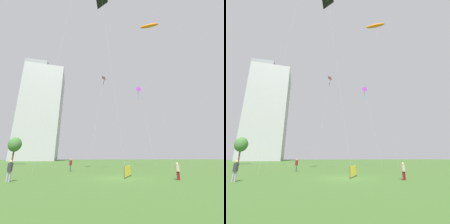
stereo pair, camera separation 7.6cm
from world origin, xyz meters
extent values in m
plane|color=#3D6028|center=(0.00, 0.00, 0.00)|extent=(280.00, 280.00, 0.00)
cylinder|color=gray|center=(-10.20, -0.41, 0.44)|extent=(0.16, 0.16, 0.87)
cylinder|color=gray|center=(-10.02, -0.37, 0.44)|extent=(0.16, 0.16, 0.87)
cylinder|color=#2D2D33|center=(-10.11, -0.39, 1.22)|extent=(0.40, 0.40, 0.69)
sphere|color=tan|center=(-10.11, -0.39, 1.68)|extent=(0.24, 0.24, 0.24)
cylinder|color=maroon|center=(5.15, -2.29, 0.38)|extent=(0.14, 0.14, 0.76)
cylinder|color=maroon|center=(5.00, -2.29, 0.38)|extent=(0.14, 0.14, 0.76)
cylinder|color=tan|center=(5.08, -2.29, 1.06)|extent=(0.35, 0.35, 0.60)
sphere|color=beige|center=(5.08, -2.29, 1.46)|extent=(0.21, 0.21, 0.21)
cylinder|color=#3F593F|center=(-5.46, 9.13, 0.45)|extent=(0.17, 0.17, 0.89)
cylinder|color=#3F593F|center=(-5.45, 9.31, 0.45)|extent=(0.17, 0.17, 0.89)
cylinder|color=maroon|center=(-5.45, 9.22, 1.24)|extent=(0.41, 0.41, 0.71)
sphere|color=tan|center=(-5.45, 9.22, 1.72)|extent=(0.24, 0.24, 0.24)
cylinder|color=silver|center=(-0.26, 22.58, 12.11)|extent=(3.26, 1.03, 24.22)
pyramid|color=#E5598C|center=(1.38, 23.10, 24.25)|extent=(1.38, 1.31, 0.66)
cylinder|color=black|center=(1.37, 23.09, 22.74)|extent=(0.54, 0.51, 2.31)
cylinder|color=silver|center=(11.66, 10.52, 14.15)|extent=(6.29, 7.22, 28.31)
ellipsoid|color=orange|center=(8.52, 6.92, 28.30)|extent=(3.78, 2.13, 0.96)
cylinder|color=silver|center=(16.84, 30.07, 12.73)|extent=(3.26, 2.95, 25.47)
cone|color=purple|center=(15.21, 31.54, 25.47)|extent=(1.87, 1.57, 1.86)
cylinder|color=blue|center=(15.21, 31.54, 23.51)|extent=(0.11, 0.43, 3.31)
cylinder|color=silver|center=(-8.15, 4.39, 15.87)|extent=(3.82, 4.26, 31.75)
cylinder|color=silver|center=(0.32, 4.92, 13.65)|extent=(4.82, 5.02, 27.30)
cylinder|color=brown|center=(-24.72, 38.48, 2.33)|extent=(0.43, 0.43, 4.66)
ellipsoid|color=#3D7033|center=(-24.72, 38.48, 6.01)|extent=(3.86, 3.86, 4.56)
cube|color=gray|center=(-47.66, 121.61, 43.39)|extent=(19.19, 19.13, 86.78)
cube|color=#A8A8AD|center=(-31.33, 90.78, 30.94)|extent=(25.62, 25.53, 61.87)
cylinder|color=#4C4C4C|center=(0.30, -0.60, 0.61)|extent=(0.08, 0.08, 1.22)
cylinder|color=#4C4C4C|center=(1.70, 1.61, 0.61)|extent=(0.08, 0.08, 1.22)
cube|color=yellow|center=(1.00, 0.50, 0.66)|extent=(1.43, 2.23, 1.02)
camera|label=1|loc=(-4.10, -16.15, 2.04)|focal=24.38mm
camera|label=2|loc=(-4.02, -16.17, 2.04)|focal=24.38mm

